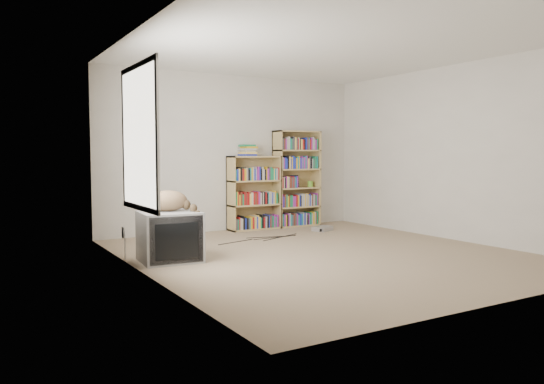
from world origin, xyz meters
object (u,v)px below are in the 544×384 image
cat (173,204)px  bookcase_tall (296,181)px  crt_tv (170,237)px  bookcase_short (254,196)px  dvd_player (322,229)px

cat → bookcase_tall: bookcase_tall is taller
crt_tv → bookcase_tall: size_ratio=0.43×
crt_tv → bookcase_short: bookcase_short is taller
dvd_player → bookcase_tall: bearing=70.3°
crt_tv → dvd_player: bearing=24.8°
dvd_player → cat: bearing=177.4°
bookcase_tall → dvd_player: bookcase_tall is taller
crt_tv → bookcase_short: 2.77m
crt_tv → cat: cat is taller
crt_tv → bookcase_tall: 3.46m
crt_tv → bookcase_short: (2.09, 1.80, 0.26)m
crt_tv → bookcase_tall: bookcase_tall is taller
bookcase_short → dvd_player: 1.23m
bookcase_short → dvd_player: size_ratio=3.81×
bookcase_tall → bookcase_short: 0.86m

